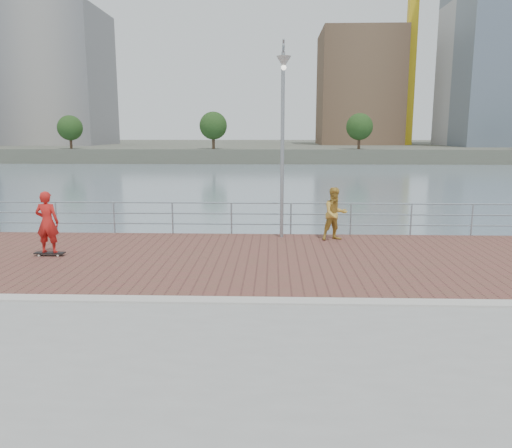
{
  "coord_description": "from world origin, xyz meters",
  "views": [
    {
      "loc": [
        0.42,
        -9.95,
        3.53
      ],
      "look_at": [
        0.0,
        2.0,
        1.3
      ],
      "focal_mm": 35.0,
      "sensor_mm": 36.0,
      "label": 1
    }
  ],
  "objects_px": {
    "guardrail": "(261,215)",
    "bystander": "(335,214)",
    "street_lamp": "(283,107)",
    "skateboarder": "(47,222)"
  },
  "relations": [
    {
      "from": "guardrail",
      "to": "bystander",
      "type": "distance_m",
      "value": 2.59
    },
    {
      "from": "bystander",
      "to": "guardrail",
      "type": "bearing_deg",
      "value": 141.25
    },
    {
      "from": "street_lamp",
      "to": "skateboarder",
      "type": "distance_m",
      "value": 7.81
    },
    {
      "from": "guardrail",
      "to": "skateboarder",
      "type": "bearing_deg",
      "value": -151.07
    },
    {
      "from": "street_lamp",
      "to": "bystander",
      "type": "distance_m",
      "value": 3.82
    },
    {
      "from": "guardrail",
      "to": "skateboarder",
      "type": "distance_m",
      "value": 6.84
    },
    {
      "from": "skateboarder",
      "to": "street_lamp",
      "type": "bearing_deg",
      "value": -160.49
    },
    {
      "from": "guardrail",
      "to": "street_lamp",
      "type": "xyz_separation_m",
      "value": [
        0.7,
        -0.94,
        3.59
      ]
    },
    {
      "from": "guardrail",
      "to": "skateboarder",
      "type": "xyz_separation_m",
      "value": [
        -5.98,
        -3.3,
        0.3
      ]
    },
    {
      "from": "bystander",
      "to": "street_lamp",
      "type": "bearing_deg",
      "value": 163.15
    }
  ]
}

